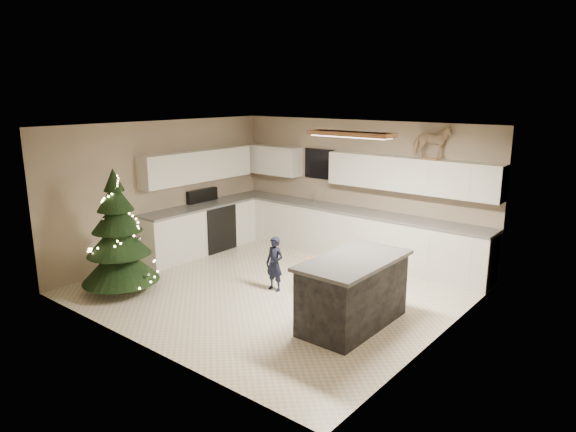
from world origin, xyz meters
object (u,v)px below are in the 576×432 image
object	(u,v)px
island	(353,292)
rocking_horse	(432,142)
toddler	(275,264)
bar_stool	(315,268)
christmas_tree	(118,242)

from	to	relation	value
island	rocking_horse	bearing A→B (deg)	93.50
toddler	bar_stool	bearing A→B (deg)	18.45
island	toddler	bearing A→B (deg)	169.66
toddler	rocking_horse	size ratio (longest dim) A/B	1.26
christmas_tree	island	bearing A→B (deg)	19.82
toddler	rocking_horse	bearing A→B (deg)	56.58
island	bar_stool	world-z (taller)	island
bar_stool	island	bearing A→B (deg)	-27.39
christmas_tree	rocking_horse	distance (m)	5.38
toddler	rocking_horse	xyz separation A→B (m)	(1.49, 2.35, 1.85)
island	toddler	world-z (taller)	island
island	bar_stool	size ratio (longest dim) A/B	2.87
bar_stool	toddler	bearing A→B (deg)	-160.42
island	toddler	xyz separation A→B (m)	(-1.65, 0.30, -0.04)
christmas_tree	toddler	bearing A→B (deg)	39.90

